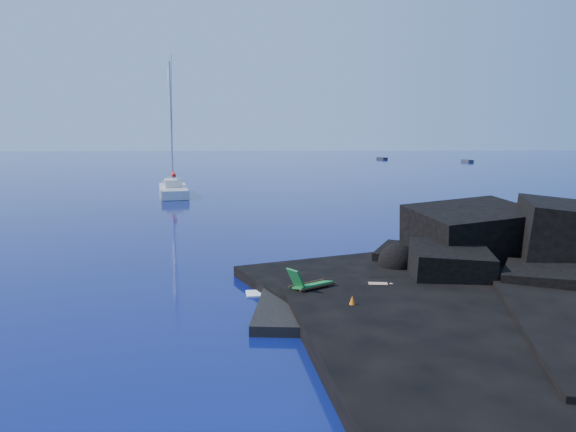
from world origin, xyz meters
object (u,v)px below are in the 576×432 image
at_px(sailboat, 173,195).
at_px(marker_cone, 352,304).
at_px(sunbather, 378,286).
at_px(distant_boat_b, 467,162).
at_px(distant_boat_a, 382,159).
at_px(deck_chair, 312,279).

xyz_separation_m(sailboat, marker_cone, (12.22, -40.73, 0.64)).
distance_m(sunbather, distant_boat_b, 115.34).
xyz_separation_m(marker_cone, distant_boat_b, (44.50, 109.62, -0.64)).
bearing_deg(distant_boat_a, sailboat, -129.66).
xyz_separation_m(deck_chair, marker_cone, (1.14, -2.18, -0.32)).
relative_size(deck_chair, distant_boat_a, 0.44).
distance_m(sailboat, distant_boat_a, 92.39).
relative_size(sunbather, distant_boat_b, 0.44).
xyz_separation_m(distant_boat_a, distant_boat_b, (16.75, -14.41, 0.00)).
bearing_deg(deck_chair, sunbather, -24.99).
bearing_deg(distant_boat_a, distant_boat_b, -54.72).
bearing_deg(sunbather, deck_chair, -164.26).
bearing_deg(marker_cone, distant_boat_a, 77.39).
height_order(marker_cone, distant_boat_a, marker_cone).
bearing_deg(distant_boat_b, sailboat, -134.61).
relative_size(marker_cone, distant_boat_b, 0.14).
relative_size(sailboat, distant_boat_a, 3.43).
height_order(distant_boat_a, distant_boat_b, distant_boat_b).
distance_m(sailboat, marker_cone, 42.52).
xyz_separation_m(sunbather, distant_boat_b, (43.08, 107.00, -0.53)).
distance_m(deck_chair, sunbather, 2.64).
xyz_separation_m(deck_chair, sunbather, (2.56, 0.44, -0.43)).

